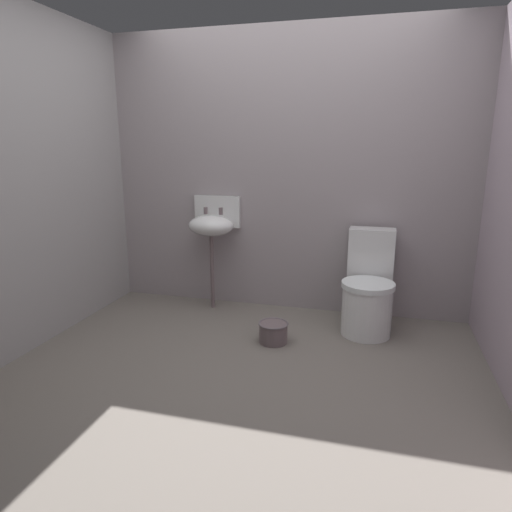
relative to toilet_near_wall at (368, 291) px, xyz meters
The scene contains 6 objects.
ground_plane 1.23m from the toilet_near_wall, 129.27° to the right, with size 3.52×2.93×0.08m, color slate.
wall_back 1.21m from the toilet_near_wall, 151.75° to the left, with size 3.52×0.10×2.38m, color #998F93.
wall_left 2.64m from the toilet_near_wall, 160.98° to the right, with size 0.10×2.73×2.38m, color #979494.
toilet_near_wall is the anchor object (origin of this frame).
sink 1.44m from the toilet_near_wall, behind, with size 0.42×0.35×0.99m.
bucket 0.82m from the toilet_near_wall, 147.43° to the right, with size 0.23×0.23×0.16m.
Camera 1 is at (0.78, -2.54, 1.44)m, focal length 31.63 mm.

